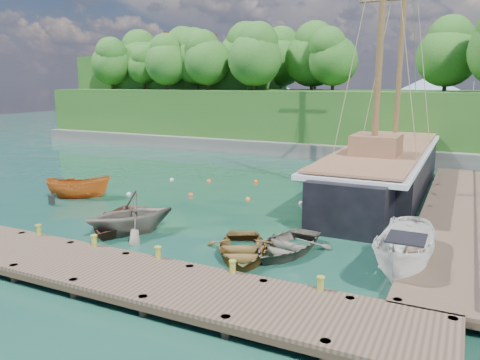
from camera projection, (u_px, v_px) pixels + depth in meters
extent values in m
plane|color=#143A2A|center=(188.00, 228.00, 22.27)|extent=(160.00, 160.00, 0.00)
cube|color=#473529|center=(134.00, 274.00, 15.59)|extent=(20.00, 3.20, 0.12)
cube|color=black|center=(134.00, 279.00, 15.62)|extent=(20.00, 3.20, 0.20)
cylinder|color=black|center=(451.00, 337.00, 12.67)|extent=(0.28, 0.28, 1.10)
cube|color=#473529|center=(458.00, 210.00, 23.38)|extent=(3.20, 24.00, 0.12)
cube|color=black|center=(457.00, 213.00, 23.42)|extent=(3.20, 24.00, 0.20)
cylinder|color=black|center=(396.00, 317.00, 13.75)|extent=(0.28, 0.28, 1.10)
cylinder|color=black|center=(442.00, 176.00, 34.34)|extent=(0.28, 0.28, 1.10)
cylinder|color=olive|center=(41.00, 249.00, 19.50)|extent=(0.26, 0.26, 0.45)
cylinder|color=olive|center=(96.00, 261.00, 18.22)|extent=(0.26, 0.26, 0.45)
cylinder|color=olive|center=(159.00, 274.00, 16.93)|extent=(0.26, 0.26, 0.45)
cylinder|color=olive|center=(233.00, 290.00, 15.64)|extent=(0.26, 0.26, 0.45)
cylinder|color=olive|center=(320.00, 308.00, 14.35)|extent=(0.26, 0.26, 0.45)
imported|color=#5A2F21|center=(118.00, 228.00, 22.23)|extent=(4.70, 5.50, 0.96)
imported|color=#6C6457|center=(131.00, 233.00, 21.49)|extent=(5.08, 5.25, 2.11)
imported|color=brown|center=(242.00, 257.00, 18.61)|extent=(4.51, 5.07, 0.87)
imported|color=#5B554A|center=(285.00, 252.00, 19.09)|extent=(3.54, 4.54, 0.86)
imported|color=#BE5F1E|center=(80.00, 198.00, 28.08)|extent=(4.03, 3.11, 1.47)
imported|color=white|center=(404.00, 276.00, 16.77)|extent=(2.11, 5.14, 1.96)
cube|color=black|center=(384.00, 176.00, 30.32)|extent=(5.16, 15.90, 3.30)
cube|color=black|center=(404.00, 155.00, 39.31)|extent=(2.84, 5.00, 2.97)
cube|color=black|center=(352.00, 210.00, 22.32)|extent=(3.61, 4.09, 3.14)
cube|color=silver|center=(385.00, 152.00, 29.99)|extent=(5.21, 20.90, 0.25)
cube|color=brown|center=(385.00, 148.00, 29.94)|extent=(4.75, 20.44, 0.12)
cube|color=brown|center=(376.00, 145.00, 26.82)|extent=(2.58, 3.00, 1.20)
cylinder|color=brown|center=(412.00, 116.00, 41.88)|extent=(0.24, 6.90, 1.69)
cylinder|color=brown|center=(404.00, 12.00, 31.74)|extent=(0.36, 0.36, 17.55)
cylinder|color=brown|center=(382.00, 6.00, 24.69)|extent=(0.36, 0.36, 16.15)
cylinder|color=#8C7A59|center=(414.00, 20.00, 37.31)|extent=(0.05, 12.13, 10.19)
sphere|color=silver|center=(129.00, 195.00, 28.93)|extent=(0.28, 0.28, 0.28)
sphere|color=#DF421A|center=(191.00, 196.00, 28.65)|extent=(0.34, 0.34, 0.34)
sphere|color=orange|center=(248.00, 200.00, 27.63)|extent=(0.32, 0.32, 0.32)
sphere|color=silver|center=(301.00, 204.00, 26.67)|extent=(0.31, 0.31, 0.31)
sphere|color=#E64821|center=(209.00, 182.00, 32.67)|extent=(0.32, 0.32, 0.32)
sphere|color=#FA4804|center=(256.00, 183.00, 32.38)|extent=(0.32, 0.32, 0.32)
sphere|color=silver|center=(172.00, 180.00, 33.16)|extent=(0.29, 0.29, 0.29)
cube|color=#474744|center=(248.00, 146.00, 46.70)|extent=(50.00, 4.00, 1.40)
cube|color=#214917|center=(271.00, 118.00, 51.48)|extent=(50.00, 14.00, 6.00)
cube|color=#214917|center=(183.00, 97.00, 60.60)|extent=(24.00, 12.00, 10.00)
cylinder|color=#382616|center=(199.00, 83.00, 52.54)|extent=(0.36, 0.36, 1.40)
sphere|color=#224F1B|center=(198.00, 61.00, 52.05)|extent=(5.42, 5.42, 5.42)
cylinder|color=#382616|center=(208.00, 83.00, 50.57)|extent=(0.36, 0.36, 1.40)
sphere|color=#224F1B|center=(207.00, 62.00, 50.11)|extent=(5.02, 5.02, 5.02)
cylinder|color=#382616|center=(113.00, 83.00, 56.81)|extent=(0.36, 0.36, 1.40)
sphere|color=#224F1B|center=(112.00, 65.00, 56.37)|extent=(4.79, 4.79, 4.79)
cylinder|color=#382616|center=(195.00, 83.00, 60.40)|extent=(0.36, 0.36, 1.40)
sphere|color=#224F1B|center=(194.00, 62.00, 59.84)|extent=(6.25, 6.25, 6.25)
cylinder|color=#382616|center=(143.00, 83.00, 58.55)|extent=(0.36, 0.36, 1.40)
sphere|color=#224F1B|center=(142.00, 62.00, 58.02)|extent=(5.89, 5.89, 5.89)
cylinder|color=#382616|center=(333.00, 83.00, 49.05)|extent=(0.36, 0.36, 1.40)
sphere|color=#224F1B|center=(334.00, 61.00, 48.58)|extent=(5.13, 5.13, 5.13)
cylinder|color=#382616|center=(192.00, 83.00, 61.39)|extent=(0.36, 0.36, 1.40)
sphere|color=#224F1B|center=(192.00, 66.00, 60.94)|extent=(4.80, 4.80, 4.80)
cylinder|color=#382616|center=(255.00, 83.00, 51.82)|extent=(0.36, 0.36, 1.40)
sphere|color=#224F1B|center=(255.00, 60.00, 51.30)|extent=(5.82, 5.82, 5.82)
cylinder|color=#382616|center=(312.00, 83.00, 52.20)|extent=(0.36, 0.36, 1.40)
sphere|color=#224F1B|center=(312.00, 59.00, 51.67)|extent=(6.05, 6.05, 6.05)
cylinder|color=#382616|center=(255.00, 83.00, 47.91)|extent=(0.36, 0.36, 1.40)
sphere|color=#224F1B|center=(255.00, 59.00, 47.41)|extent=(5.47, 5.47, 5.47)
cylinder|color=#382616|center=(445.00, 83.00, 43.66)|extent=(0.36, 0.36, 1.40)
sphere|color=#224F1B|center=(447.00, 57.00, 43.16)|extent=(5.55, 5.55, 5.55)
cylinder|color=#382616|center=(280.00, 83.00, 58.41)|extent=(0.36, 0.36, 1.40)
sphere|color=#224F1B|center=(281.00, 61.00, 57.86)|extent=(6.25, 6.25, 6.25)
cylinder|color=#382616|center=(152.00, 83.00, 64.52)|extent=(0.36, 0.36, 1.40)
sphere|color=#224F1B|center=(151.00, 65.00, 64.03)|extent=(5.41, 5.41, 5.41)
cylinder|color=#382616|center=(200.00, 83.00, 56.21)|extent=(0.36, 0.36, 1.40)
sphere|color=#224F1B|center=(200.00, 63.00, 55.71)|extent=(5.47, 5.47, 5.47)
cylinder|color=#382616|center=(144.00, 83.00, 55.20)|extent=(0.36, 0.36, 1.40)
sphere|color=#224F1B|center=(144.00, 67.00, 54.83)|extent=(3.77, 3.77, 3.77)
cylinder|color=#382616|center=(188.00, 83.00, 57.00)|extent=(0.36, 0.36, 1.40)
sphere|color=#224F1B|center=(188.00, 61.00, 56.47)|extent=(6.04, 6.04, 6.04)
cylinder|color=#382616|center=(315.00, 83.00, 57.11)|extent=(0.36, 0.36, 1.40)
sphere|color=#224F1B|center=(316.00, 62.00, 56.58)|extent=(5.89, 5.89, 5.89)
cylinder|color=#382616|center=(244.00, 83.00, 53.30)|extent=(0.36, 0.36, 1.40)
sphere|color=#224F1B|center=(244.00, 60.00, 52.76)|extent=(6.08, 6.08, 6.08)
cylinder|color=#382616|center=(155.00, 83.00, 56.45)|extent=(0.36, 0.36, 1.40)
sphere|color=#224F1B|center=(155.00, 66.00, 56.05)|extent=(4.25, 4.25, 4.25)
cylinder|color=#382616|center=(167.00, 83.00, 51.94)|extent=(0.36, 0.36, 1.40)
sphere|color=#224F1B|center=(167.00, 63.00, 51.49)|extent=(4.77, 4.77, 4.77)
cube|color=silver|center=(191.00, 52.00, 57.73)|extent=(4.00, 5.00, 3.00)
cube|color=#591E19|center=(191.00, 36.00, 57.34)|extent=(4.40, 5.40, 0.80)
cone|color=#728CA5|center=(429.00, 99.00, 80.88)|extent=(32.00, 32.00, 8.00)
cone|color=#728CA5|center=(246.00, 91.00, 95.70)|extent=(40.00, 40.00, 10.00)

